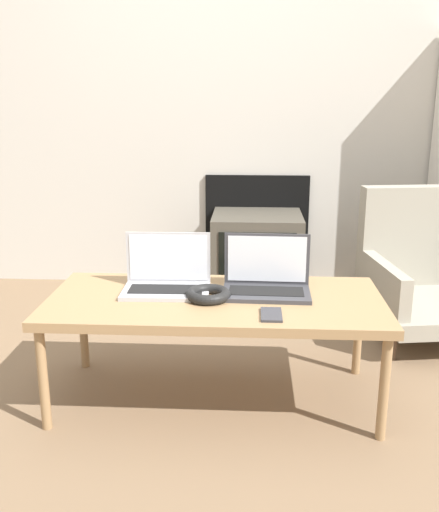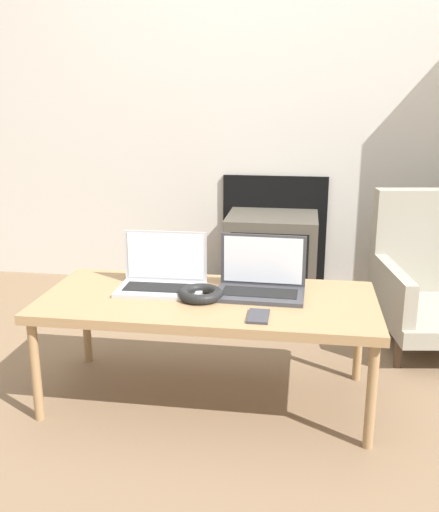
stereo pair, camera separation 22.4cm
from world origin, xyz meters
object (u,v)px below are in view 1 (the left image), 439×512
Objects in this scene: laptop_right at (266,279)px; headphones at (208,294)px; phone at (271,315)px; tv at (257,256)px; laptop_left at (167,278)px; armchair at (431,272)px.

headphones is at bearing -155.00° from laptop_right.
tv is at bearing 91.55° from phone.
headphones is 0.28m from phone.
tv is at bearing 92.75° from laptop_right.
armchair is (1.25, 0.70, -0.17)m from laptop_left.
armchair is (0.86, 0.70, -0.17)m from laptop_right.
laptop_right is 0.47× the size of armchair.
armchair reaches higher than laptop_left.
laptop_left is 0.48m from phone.
headphones is (0.17, -0.10, -0.03)m from laptop_left.
phone is at bearing -34.07° from headphones.
tv reaches higher than phone.
laptop_left is 0.65× the size of tv.
tv is (-0.04, 1.41, -0.18)m from phone.
laptop_left is at bearing -178.54° from laptop_right.
laptop_left is 2.00× the size of headphones.
phone is (0.41, -0.26, -0.05)m from laptop_left.
phone is 0.18× the size of armchair.
phone is (0.24, -0.16, -0.02)m from headphones.
laptop_right is 0.66× the size of tv.
armchair reaches higher than laptop_right.
headphones is at bearing 145.93° from phone.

